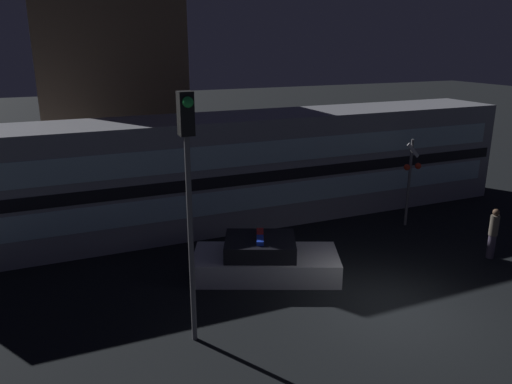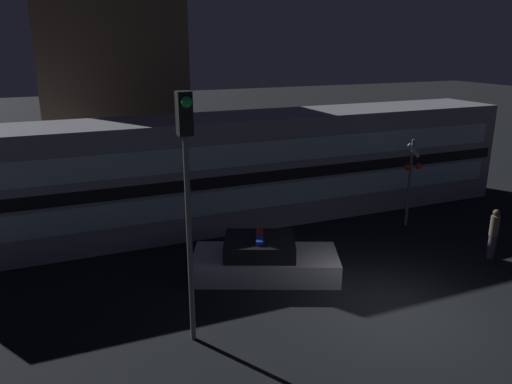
# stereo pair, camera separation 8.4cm
# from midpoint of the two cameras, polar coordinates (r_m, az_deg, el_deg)

# --- Properties ---
(ground_plane) EXTENTS (120.00, 120.00, 0.00)m
(ground_plane) POSITION_cam_midpoint_polar(r_m,az_deg,el_deg) (13.73, 15.44, -12.82)
(ground_plane) COLOR black
(train) EXTENTS (21.73, 2.91, 4.05)m
(train) POSITION_cam_midpoint_polar(r_m,az_deg,el_deg) (19.00, -0.68, 2.75)
(train) COLOR gray
(train) RESTS_ON ground_plane
(police_car) EXTENTS (4.63, 3.40, 1.29)m
(police_car) POSITION_cam_midpoint_polar(r_m,az_deg,el_deg) (14.81, 1.08, -7.80)
(police_car) COLOR silver
(police_car) RESTS_ON ground_plane
(pedestrian) EXTENTS (0.28, 0.28, 1.65)m
(pedestrian) POSITION_cam_midpoint_polar(r_m,az_deg,el_deg) (17.47, 25.63, -4.30)
(pedestrian) COLOR #3F384C
(pedestrian) RESTS_ON ground_plane
(crossing_signal_near) EXTENTS (0.73, 0.28, 3.28)m
(crossing_signal_near) POSITION_cam_midpoint_polar(r_m,az_deg,el_deg) (19.10, 17.41, 1.82)
(crossing_signal_near) COLOR slate
(crossing_signal_near) RESTS_ON ground_plane
(traffic_light_corner) EXTENTS (0.30, 0.46, 5.70)m
(traffic_light_corner) POSITION_cam_midpoint_polar(r_m,az_deg,el_deg) (10.56, -7.69, 2.40)
(traffic_light_corner) COLOR slate
(traffic_light_corner) RESTS_ON ground_plane
(building_left) EXTENTS (6.08, 4.85, 9.30)m
(building_left) POSITION_cam_midpoint_polar(r_m,az_deg,el_deg) (23.98, -16.17, 11.40)
(building_left) COLOR brown
(building_left) RESTS_ON ground_plane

